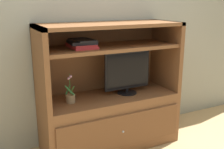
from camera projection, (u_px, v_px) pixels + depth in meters
name	position (u px, v px, depth m)	size (l,w,h in m)	color
painted_rear_wall	(96.00, 19.00, 3.05)	(6.00, 0.10, 2.80)	gray
media_console	(110.00, 107.00, 3.00)	(1.51, 0.61, 1.38)	brown
tv_monitor	(127.00, 72.00, 2.96)	(0.54, 0.22, 0.47)	black
potted_plant	(70.00, 97.00, 2.73)	(0.10, 0.11, 0.30)	#8C7251
magazine_stack	(82.00, 44.00, 2.67)	(0.27, 0.33, 0.09)	red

